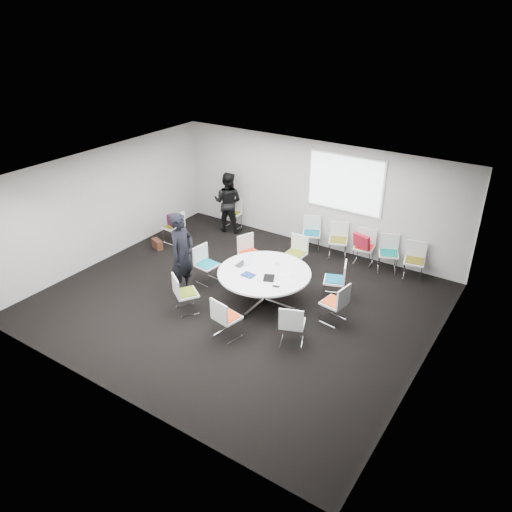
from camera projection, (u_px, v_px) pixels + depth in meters
The scene contains 31 objects.
room_shell at pixel (241, 245), 10.22m from camera, with size 8.08×7.08×2.88m.
conference_table at pixel (264, 281), 10.68m from camera, with size 1.99×1.99×0.73m.
projection_screen at pixel (345, 184), 12.24m from camera, with size 1.90×0.03×1.35m, color white.
chair_ring_a at pixel (334, 310), 10.10m from camera, with size 0.51×0.52×0.88m.
chair_ring_b at pixel (334, 287), 10.91m from camera, with size 0.58×0.59×0.88m.
chair_ring_c at pixel (295, 260), 12.03m from camera, with size 0.47×0.46×0.88m.
chair_ring_d at pixel (250, 260), 12.05m from camera, with size 0.58×0.59×0.88m.
chair_ring_e at pixel (207, 271), 11.55m from camera, with size 0.50×0.51×0.88m.
chair_ring_f at pixel (186, 300), 10.43m from camera, with size 0.63×0.63×0.88m.
chair_ring_g at pixel (227, 325), 9.64m from camera, with size 0.54×0.53×0.88m.
chair_ring_h at pixel (292, 331), 9.46m from camera, with size 0.59×0.59×0.88m.
chair_back_a at pixel (311, 240), 13.08m from camera, with size 0.60×0.60×0.88m.
chair_back_b at pixel (338, 247), 12.70m from camera, with size 0.59×0.58×0.88m.
chair_back_c at pixel (363, 253), 12.36m from camera, with size 0.51×0.50×0.88m.
chair_back_d at pixel (388, 260), 12.05m from camera, with size 0.59×0.59×0.88m.
chair_back_e at pixel (413, 268), 11.70m from camera, with size 0.55×0.54×0.88m.
chair_spare_left at pixel (174, 233), 13.45m from camera, with size 0.47×0.48×0.88m.
chair_person_back at pixel (232, 219), 14.29m from camera, with size 0.47×0.46×0.88m.
person_main at pixel (182, 255), 10.78m from camera, with size 0.70×0.46×1.93m, color black.
person_back at pixel (228, 202), 13.90m from camera, with size 0.83×0.65×1.71m, color black.
laptop at pixel (244, 264), 10.86m from camera, with size 0.35×0.23×0.03m, color #333338.
laptop_lid at pixel (248, 259), 10.83m from camera, with size 0.30×0.02×0.22m, color silver.
notebook_black at pixel (269, 278), 10.33m from camera, with size 0.22×0.30×0.02m, color black.
tablet_folio at pixel (248, 275), 10.44m from camera, with size 0.26×0.20×0.03m, color navy.
papers_right at pixel (286, 274), 10.48m from camera, with size 0.30×0.21×0.00m, color white.
papers_front at pixel (288, 281), 10.24m from camera, with size 0.30×0.21×0.00m, color white.
cup at pixel (277, 263), 10.85m from camera, with size 0.08×0.08×0.09m, color white.
phone at pixel (276, 286), 10.04m from camera, with size 0.14×0.07×0.01m, color black.
maroon_bag at pixel (173, 221), 13.30m from camera, with size 0.40×0.14×0.28m, color #41112A.
brown_bag at pixel (157, 244), 13.19m from camera, with size 0.36×0.16×0.24m, color #422115.
red_jacket at pixel (362, 241), 12.00m from camera, with size 0.44×0.10×0.35m, color maroon.
Camera 1 is at (5.42, -7.50, 5.86)m, focal length 35.00 mm.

